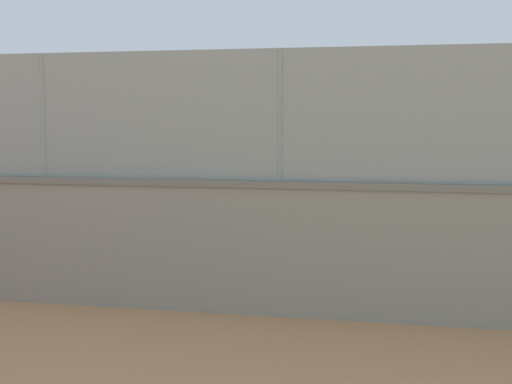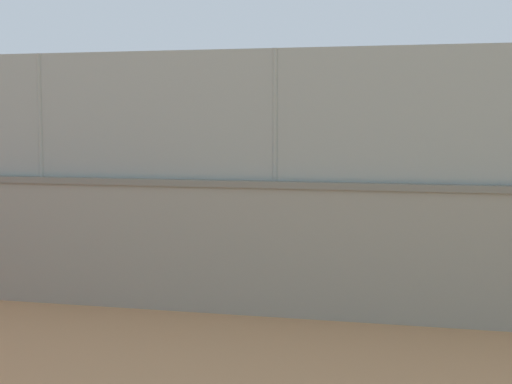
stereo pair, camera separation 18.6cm
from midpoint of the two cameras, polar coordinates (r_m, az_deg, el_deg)
name	(u,v)px [view 1 (the left image)]	position (r m, az deg, el deg)	size (l,w,h in m)	color
ground_plane	(347,211)	(20.63, 6.47, -1.38)	(260.00, 260.00, 0.00)	tan
perimeter_wall	(159,243)	(9.98, -7.69, -3.72)	(28.92, 1.22, 1.66)	gray
fence_panel_on_wall	(158,115)	(9.86, -7.81, 5.65)	(28.40, 0.87, 1.60)	gray
player_at_service_line	(82,185)	(18.31, -13.03, 0.52)	(0.72, 1.03, 1.54)	black
sports_ball	(1,228)	(17.31, -18.61, -2.54)	(0.23, 0.23, 0.23)	#3399D8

